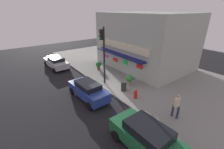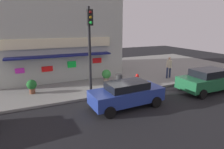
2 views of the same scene
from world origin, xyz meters
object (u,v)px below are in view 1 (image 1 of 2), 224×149
object	(u,v)px
fire_hydrant	(135,94)
potted_plant_by_window	(129,79)
pedestrian	(176,105)
parked_car_blue	(88,90)
parked_car_silver	(56,62)
parked_car_green	(147,138)
trash_can	(124,86)
traffic_light	(103,49)
potted_plant_by_doorway	(98,65)

from	to	relation	value
fire_hydrant	potted_plant_by_window	bearing A→B (deg)	150.23
pedestrian	parked_car_blue	xyz separation A→B (m)	(-6.11, -3.54, -0.37)
parked_car_silver	parked_car_green	bearing A→B (deg)	-1.02
trash_can	parked_car_silver	bearing A→B (deg)	-164.37
traffic_light	parked_car_green	size ratio (longest dim) A/B	1.26
fire_hydrant	parked_car_silver	distance (m)	12.23
parked_car_blue	parked_car_silver	distance (m)	9.26
potted_plant_by_doorway	parked_car_silver	bearing A→B (deg)	-137.22
pedestrian	parked_car_green	xyz separation A→B (m)	(0.53, -3.56, -0.32)
parked_car_green	fire_hydrant	bearing A→B (deg)	141.96
pedestrian	parked_car_green	world-z (taller)	pedestrian
traffic_light	parked_car_blue	distance (m)	4.11
potted_plant_by_doorway	parked_car_blue	world-z (taller)	parked_car_blue
trash_can	potted_plant_by_window	xyz separation A→B (m)	(-0.54, 1.18, 0.18)
parked_car_green	parked_car_silver	xyz separation A→B (m)	(-15.90, 0.28, -0.08)
traffic_light	potted_plant_by_window	size ratio (longest dim) A/B	5.09
potted_plant_by_window	parked_car_silver	size ratio (longest dim) A/B	0.24
fire_hydrant	parked_car_blue	distance (m)	4.09
fire_hydrant	parked_car_green	xyz separation A→B (m)	(4.01, -3.14, 0.30)
parked_car_green	parked_car_silver	distance (m)	15.90
potted_plant_by_window	parked_car_green	size ratio (longest dim) A/B	0.25
trash_can	pedestrian	xyz separation A→B (m)	(5.06, 0.39, 0.54)
pedestrian	potted_plant_by_doorway	size ratio (longest dim) A/B	1.92
trash_can	pedestrian	size ratio (longest dim) A/B	0.51
pedestrian	parked_car_silver	world-z (taller)	pedestrian
traffic_light	parked_car_silver	bearing A→B (deg)	-163.99
trash_can	parked_car_blue	world-z (taller)	parked_car_blue
potted_plant_by_window	parked_car_silver	bearing A→B (deg)	-157.40
pedestrian	parked_car_green	size ratio (longest dim) A/B	0.41
pedestrian	parked_car_green	bearing A→B (deg)	-81.53
potted_plant_by_doorway	fire_hydrant	bearing A→B (deg)	-8.01
trash_can	potted_plant_by_window	size ratio (longest dim) A/B	0.85
pedestrian	potted_plant_by_doorway	world-z (taller)	pedestrian
fire_hydrant	potted_plant_by_window	distance (m)	2.45
trash_can	pedestrian	world-z (taller)	pedestrian
potted_plant_by_doorway	trash_can	bearing A→B (deg)	-9.79
potted_plant_by_doorway	potted_plant_by_window	bearing A→B (deg)	1.41
potted_plant_by_doorway	parked_car_blue	size ratio (longest dim) A/B	0.22
pedestrian	parked_car_silver	xyz separation A→B (m)	(-15.37, -3.27, -0.40)
parked_car_green	parked_car_silver	size ratio (longest dim) A/B	0.97
traffic_light	fire_hydrant	size ratio (longest dim) A/B	6.83
potted_plant_by_doorway	parked_car_green	xyz separation A→B (m)	(11.65, -4.21, 0.13)
traffic_light	parked_car_green	world-z (taller)	traffic_light
trash_can	potted_plant_by_doorway	bearing A→B (deg)	170.21
traffic_light	pedestrian	size ratio (longest dim) A/B	3.05
parked_car_green	parked_car_blue	size ratio (longest dim) A/B	1.02
trash_can	pedestrian	distance (m)	5.10
potted_plant_by_doorway	parked_car_green	distance (m)	12.39
fire_hydrant	pedestrian	world-z (taller)	pedestrian
potted_plant_by_doorway	potted_plant_by_window	xyz separation A→B (m)	(5.52, 0.14, 0.08)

